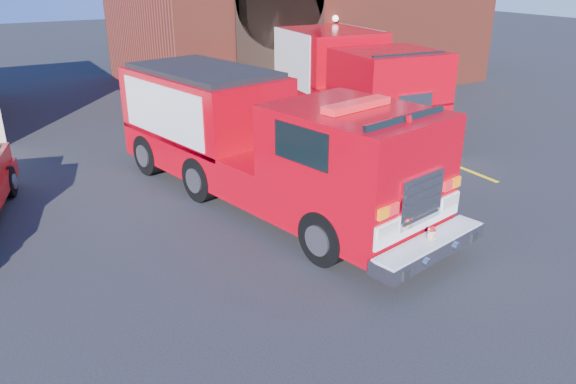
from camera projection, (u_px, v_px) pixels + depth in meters
ground at (259, 231)px, 11.58m from camera, size 100.00×100.00×0.00m
parking_stripe_near at (454, 165)px, 15.36m from camera, size 0.12×3.00×0.01m
parking_stripe_mid at (385, 138)px, 17.77m from camera, size 0.12×3.00×0.01m
parking_stripe_far at (332, 117)px, 20.19m from camera, size 0.12×3.00×0.01m
fire_engine at (261, 140)px, 12.55m from camera, size 4.41×9.47×2.82m
secondary_truck at (337, 73)px, 19.22m from camera, size 3.76×9.56×3.03m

